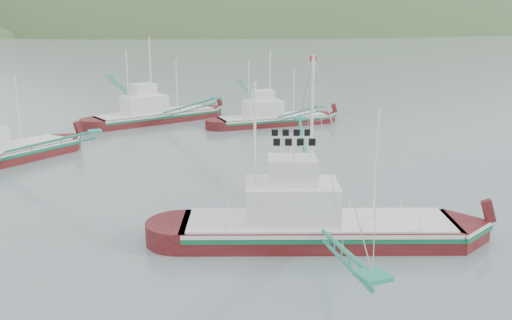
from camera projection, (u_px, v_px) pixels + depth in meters
name	position (u px, v px, depth m)	size (l,w,h in m)	color
ground	(297.00, 236.00, 33.42)	(1200.00, 1200.00, 0.00)	slate
main_boat	(317.00, 203.00, 32.02)	(15.88, 26.80, 11.37)	#4E0D0E
bg_boat_far	(155.00, 106.00, 68.44)	(15.33, 26.41, 10.86)	#4E0D0E
bg_boat_right	(272.00, 114.00, 66.81)	(13.17, 23.60, 9.55)	#4E0D0E
headland_right	(313.00, 30.00, 508.31)	(684.00, 432.00, 306.00)	#3B542B
ridge_distant	(53.00, 29.00, 542.54)	(960.00, 400.00, 240.00)	slate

